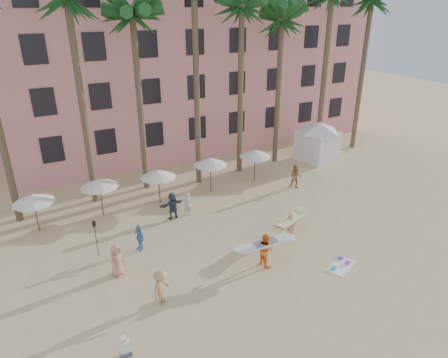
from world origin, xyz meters
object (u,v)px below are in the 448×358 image
pink_hotel (185,59)px  carrier_white (265,248)px  cabana (318,138)px  carrier_yellow (291,222)px

pink_hotel → carrier_white: bearing=-103.4°
pink_hotel → cabana: pink_hotel is taller
cabana → carrier_yellow: size_ratio=1.78×
pink_hotel → carrier_yellow: size_ratio=11.90×
pink_hotel → cabana: (7.55, -12.00, -5.93)m
cabana → carrier_yellow: bearing=-136.7°
pink_hotel → carrier_white: (-5.51, -23.21, -6.99)m
pink_hotel → carrier_yellow: pink_hotel is taller
cabana → carrier_white: 17.25m
pink_hotel → carrier_yellow: 22.75m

